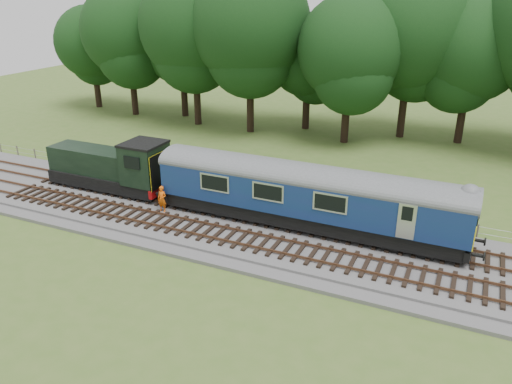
% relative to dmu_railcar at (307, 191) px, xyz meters
% --- Properties ---
extents(ground, '(120.00, 120.00, 0.00)m').
position_rel_dmu_railcar_xyz_m(ground, '(-2.75, -1.40, -2.61)').
color(ground, '#476726').
rests_on(ground, ground).
extents(ballast, '(70.00, 7.00, 0.35)m').
position_rel_dmu_railcar_xyz_m(ballast, '(-2.75, -1.40, -2.43)').
color(ballast, '#4C4C4F').
rests_on(ballast, ground).
extents(track_north, '(67.20, 2.40, 0.21)m').
position_rel_dmu_railcar_xyz_m(track_north, '(-2.75, -0.00, -2.19)').
color(track_north, black).
rests_on(track_north, ballast).
extents(track_south, '(67.20, 2.40, 0.21)m').
position_rel_dmu_railcar_xyz_m(track_south, '(-2.75, -3.00, -2.19)').
color(track_south, black).
rests_on(track_south, ballast).
extents(fence, '(64.00, 0.12, 1.00)m').
position_rel_dmu_railcar_xyz_m(fence, '(-2.75, 3.10, -2.61)').
color(fence, '#6B6054').
rests_on(fence, ground).
extents(tree_line, '(70.00, 8.00, 18.00)m').
position_rel_dmu_railcar_xyz_m(tree_line, '(-2.75, 20.60, -2.61)').
color(tree_line, black).
rests_on(tree_line, ground).
extents(dmu_railcar, '(18.05, 2.86, 3.88)m').
position_rel_dmu_railcar_xyz_m(dmu_railcar, '(0.00, 0.00, 0.00)').
color(dmu_railcar, black).
rests_on(dmu_railcar, ground).
extents(shunter_loco, '(8.92, 2.60, 3.38)m').
position_rel_dmu_railcar_xyz_m(shunter_loco, '(-13.93, 0.00, -0.63)').
color(shunter_loco, black).
rests_on(shunter_loco, ground).
extents(worker, '(0.63, 0.42, 1.68)m').
position_rel_dmu_railcar_xyz_m(worker, '(-8.85, -1.67, -1.42)').
color(worker, '#FF630D').
rests_on(worker, ballast).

